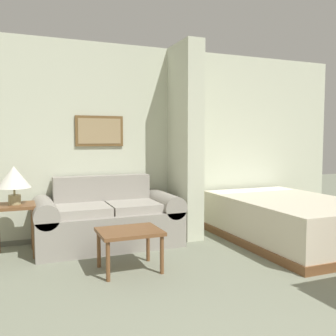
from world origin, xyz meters
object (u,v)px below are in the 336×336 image
Objects in this scene: coffee_table at (129,235)px; bed at (288,219)px; table_lamp at (14,178)px; couch at (108,220)px.

bed reaches higher than coffee_table.
bed is (2.22, 0.28, -0.08)m from coffee_table.
table_lamp is 3.41m from bed.
table_lamp is (-1.07, -0.03, 0.57)m from couch.
coffee_table is at bearing -41.82° from table_lamp.
couch is at bearing 1.52° from table_lamp.
couch is 0.82× the size of bed.
table_lamp is at bearing 168.43° from bed.
table_lamp reaches higher than couch.
bed is (3.28, -0.67, -0.60)m from table_lamp.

